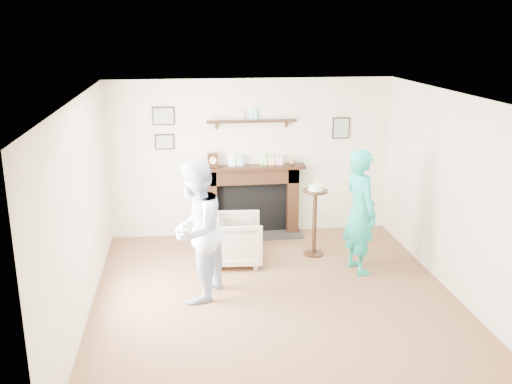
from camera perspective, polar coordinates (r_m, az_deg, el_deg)
The scene contains 6 objects.
ground at distance 7.17m, azimuth 2.06°, elevation -10.87°, with size 5.00×5.00×0.00m, color brown.
room_shell at distance 7.25m, azimuth 1.28°, elevation 3.14°, with size 4.54×5.02×2.52m.
armchair at distance 8.27m, azimuth -2.04°, elevation -7.04°, with size 0.74×0.76×0.70m, color tan.
man at distance 7.31m, azimuth -5.85°, elevation -10.41°, with size 0.86×0.67×1.77m, color #CBD8FF.
woman at distance 8.14m, azimuth 10.06°, elevation -7.68°, with size 0.63×0.41×1.72m, color #1EA4AE.
pedestal_table at distance 8.34m, azimuth 5.91°, elevation -1.73°, with size 0.36×0.36×1.14m.
Camera 1 is at (-1.09, -6.29, 3.27)m, focal length 40.00 mm.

